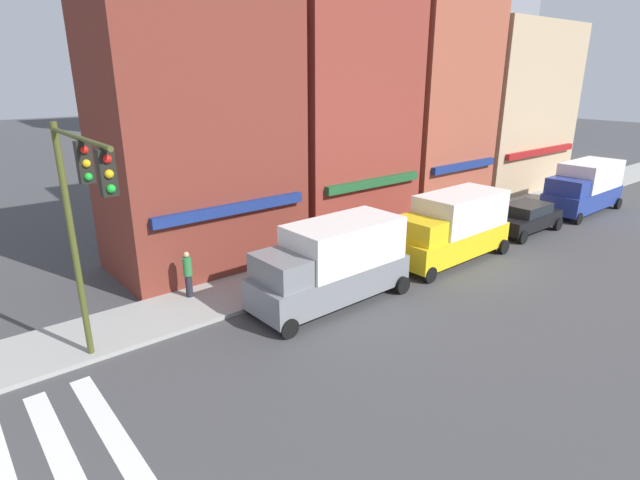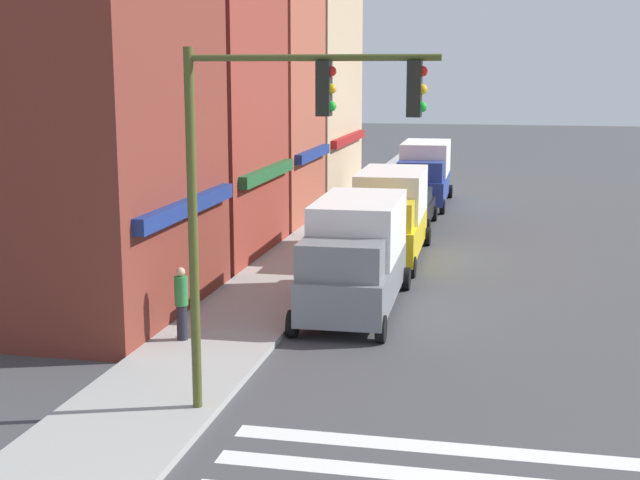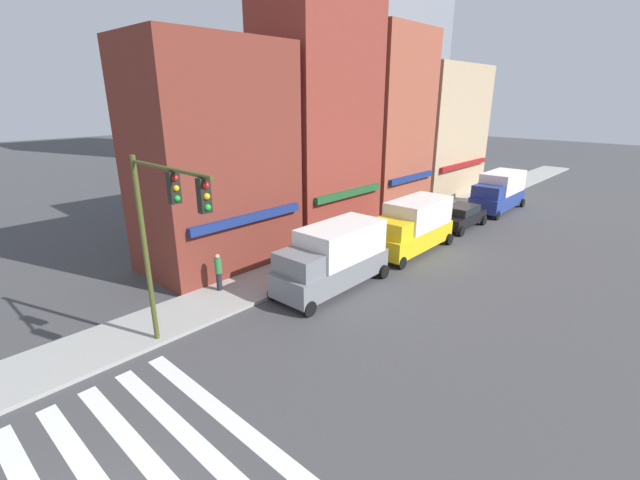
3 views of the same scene
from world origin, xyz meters
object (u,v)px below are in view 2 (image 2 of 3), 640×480
object	(u,v)px
box_truck_grey	(356,254)
traffic_signal	(275,158)
box_truck_blue	(425,172)
pedestrian_green_top	(181,302)
sedan_black	(410,207)
box_truck_yellow	(390,214)

from	to	relation	value
box_truck_grey	traffic_signal	bearing A→B (deg)	177.82
box_truck_blue	pedestrian_green_top	size ratio (longest dim) A/B	3.52
sedan_black	box_truck_yellow	bearing A→B (deg)	179.72
box_truck_blue	pedestrian_green_top	xyz separation A→B (m)	(-24.02, 3.52, -0.51)
box_truck_grey	pedestrian_green_top	world-z (taller)	box_truck_grey
box_truck_blue	sedan_black	bearing A→B (deg)	178.97
sedan_black	pedestrian_green_top	size ratio (longest dim) A/B	2.49
box_truck_yellow	sedan_black	world-z (taller)	box_truck_yellow
box_truck_grey	sedan_black	world-z (taller)	box_truck_grey
box_truck_yellow	pedestrian_green_top	distance (m)	11.60
box_truck_grey	box_truck_yellow	world-z (taller)	same
box_truck_yellow	box_truck_blue	xyz separation A→B (m)	(12.97, 0.00, 0.00)
box_truck_yellow	box_truck_blue	world-z (taller)	same
sedan_black	box_truck_blue	size ratio (longest dim) A/B	0.71
traffic_signal	sedan_black	size ratio (longest dim) A/B	1.57
box_truck_yellow	pedestrian_green_top	xyz separation A→B (m)	(-11.05, 3.52, -0.51)
traffic_signal	box_truck_grey	size ratio (longest dim) A/B	1.11
box_truck_grey	box_truck_yellow	bearing A→B (deg)	-1.28
pedestrian_green_top	sedan_black	bearing A→B (deg)	72.12
box_truck_yellow	box_truck_blue	bearing A→B (deg)	-1.29
box_truck_yellow	sedan_black	xyz separation A→B (m)	(6.45, 0.00, -0.75)
box_truck_yellow	pedestrian_green_top	world-z (taller)	box_truck_yellow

